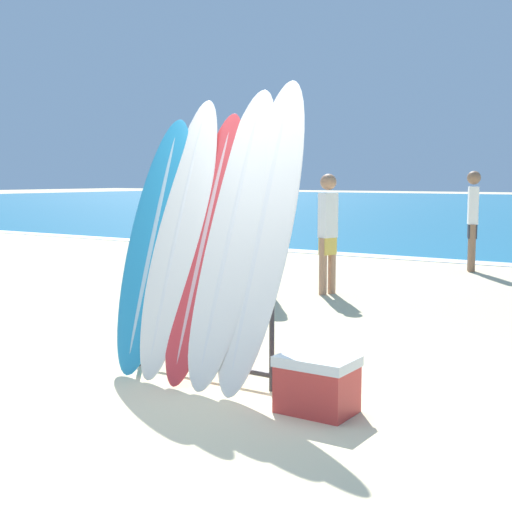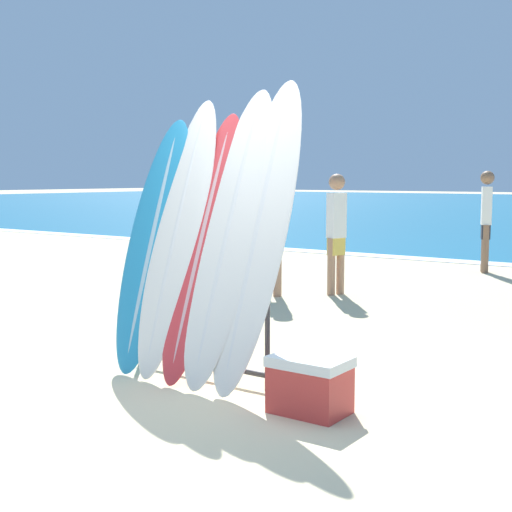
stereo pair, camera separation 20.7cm
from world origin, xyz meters
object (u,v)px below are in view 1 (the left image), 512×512
surfboard_slot_2 (205,245)px  person_mid_beach (328,229)px  surfboard_slot_3 (232,234)px  person_far_left (263,228)px  surfboard_slot_1 (179,235)px  surfboard_rack (202,319)px  cooler_box (317,384)px  surfboard_slot_0 (154,244)px  surfboard_slot_4 (262,232)px  person_near_water (473,217)px

surfboard_slot_2 → person_mid_beach: 4.43m
surfboard_slot_2 → surfboard_slot_3: surfboard_slot_3 is taller
person_far_left → surfboard_slot_1: bearing=82.9°
surfboard_rack → cooler_box: 1.27m
surfboard_slot_0 → surfboard_slot_4: size_ratio=0.89×
surfboard_slot_4 → person_far_left: bearing=122.9°
surfboard_slot_1 → person_far_left: bearing=112.8°
surfboard_slot_3 → person_near_water: surfboard_slot_3 is taller
surfboard_slot_3 → person_far_left: surfboard_slot_3 is taller
person_mid_beach → surfboard_slot_1: bearing=-151.0°
surfboard_slot_1 → person_near_water: (0.09, 7.84, -0.20)m
surfboard_slot_2 → cooler_box: surfboard_slot_2 is taller
surfboard_slot_1 → person_far_left: surfboard_slot_1 is taller
surfboard_rack → surfboard_slot_4: (0.52, 0.10, 0.73)m
person_mid_beach → surfboard_slot_4: bearing=-141.1°
surfboard_slot_4 → person_far_left: size_ratio=1.39×
person_far_left → person_mid_beach: bearing=-165.2°
surfboard_slot_0 → surfboard_slot_2: size_ratio=0.98×
surfboard_rack → surfboard_slot_4: size_ratio=0.57×
surfboard_slot_3 → person_mid_beach: bearing=108.1°
surfboard_slot_4 → person_near_water: (-0.70, 7.80, -0.26)m
surfboard_slot_4 → person_mid_beach: 4.55m
surfboard_slot_3 → surfboard_slot_2: bearing=-173.1°
surfboard_slot_0 → surfboard_slot_4: 1.07m
surfboard_slot_2 → cooler_box: bearing=-13.8°
surfboard_slot_0 → person_near_water: (0.35, 7.87, -0.12)m
person_mid_beach → cooler_box: 5.19m
surfboard_slot_1 → person_near_water: size_ratio=1.32×
surfboard_slot_2 → person_mid_beach: (-1.14, 4.28, -0.17)m
surfboard_rack → surfboard_slot_0: (-0.54, 0.04, 0.59)m
person_near_water → person_mid_beach: bearing=142.6°
surfboard_rack → person_far_left: (-1.79, 3.67, 0.47)m
surfboard_rack → surfboard_slot_3: bearing=16.9°
surfboard_rack → surfboard_slot_1: bearing=168.5°
surfboard_slot_0 → surfboard_slot_2: 0.54m
surfboard_slot_1 → surfboard_rack: bearing=-11.5°
person_mid_beach → surfboard_rack: bearing=-147.7°
surfboard_slot_3 → person_mid_beach: 4.48m
surfboard_slot_3 → surfboard_slot_4: size_ratio=0.98×
surfboard_slot_4 → person_mid_beach: surfboard_slot_4 is taller
surfboard_slot_4 → person_mid_beach: bearing=111.4°
surfboard_slot_1 → person_mid_beach: (-0.86, 4.27, -0.23)m
cooler_box → surfboard_slot_3: bearing=161.1°
person_far_left → surfboard_rack: bearing=86.2°
surfboard_slot_4 → cooler_box: 1.27m
person_far_left → cooler_box: bearing=97.6°
surfboard_slot_2 → surfboard_slot_3: size_ratio=0.92×
surfboard_slot_4 → person_mid_beach: size_ratio=1.44×
surfboard_rack → person_far_left: person_far_left is taller
surfboard_slot_3 → person_mid_beach: (-1.39, 4.25, -0.27)m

